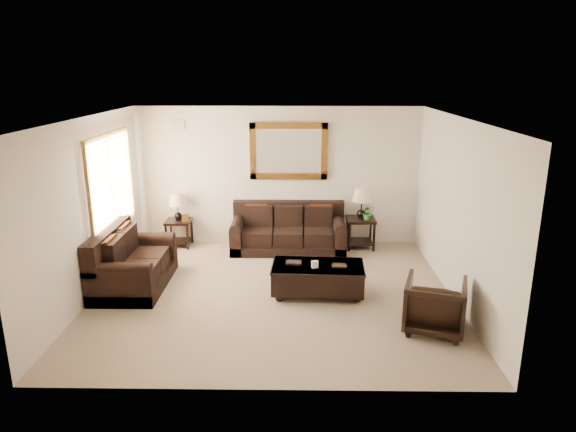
{
  "coord_description": "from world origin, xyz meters",
  "views": [
    {
      "loc": [
        0.35,
        -7.35,
        3.36
      ],
      "look_at": [
        0.23,
        0.6,
        1.09
      ],
      "focal_mm": 32.0,
      "sensor_mm": 36.0,
      "label": 1
    }
  ],
  "objects_px": {
    "armchair": "(435,303)",
    "loveseat": "(130,266)",
    "coffee_table": "(318,276)",
    "end_table_right": "(361,209)",
    "end_table_left": "(178,212)",
    "sofa": "(288,233)"
  },
  "relations": [
    {
      "from": "armchair",
      "to": "loveseat",
      "type": "bearing_deg",
      "value": 0.69
    },
    {
      "from": "sofa",
      "to": "end_table_left",
      "type": "bearing_deg",
      "value": 176.15
    },
    {
      "from": "end_table_right",
      "to": "armchair",
      "type": "height_order",
      "value": "end_table_right"
    },
    {
      "from": "end_table_right",
      "to": "coffee_table",
      "type": "height_order",
      "value": "end_table_right"
    },
    {
      "from": "end_table_left",
      "to": "coffee_table",
      "type": "height_order",
      "value": "end_table_left"
    },
    {
      "from": "end_table_left",
      "to": "armchair",
      "type": "bearing_deg",
      "value": -38.82
    },
    {
      "from": "loveseat",
      "to": "armchair",
      "type": "height_order",
      "value": "loveseat"
    },
    {
      "from": "coffee_table",
      "to": "armchair",
      "type": "height_order",
      "value": "armchair"
    },
    {
      "from": "end_table_left",
      "to": "armchair",
      "type": "relative_size",
      "value": 1.35
    },
    {
      "from": "end_table_left",
      "to": "armchair",
      "type": "distance_m",
      "value": 5.32
    },
    {
      "from": "end_table_right",
      "to": "armchair",
      "type": "relative_size",
      "value": 1.52
    },
    {
      "from": "end_table_left",
      "to": "coffee_table",
      "type": "relative_size",
      "value": 0.74
    },
    {
      "from": "loveseat",
      "to": "end_table_left",
      "type": "distance_m",
      "value": 2.01
    },
    {
      "from": "coffee_table",
      "to": "loveseat",
      "type": "bearing_deg",
      "value": 177.93
    },
    {
      "from": "sofa",
      "to": "coffee_table",
      "type": "distance_m",
      "value": 2.13
    },
    {
      "from": "armchair",
      "to": "coffee_table",
      "type": "bearing_deg",
      "value": -18.72
    },
    {
      "from": "armchair",
      "to": "end_table_right",
      "type": "bearing_deg",
      "value": -62.14
    },
    {
      "from": "end_table_left",
      "to": "end_table_right",
      "type": "xyz_separation_m",
      "value": [
        3.55,
        -0.03,
        0.08
      ]
    },
    {
      "from": "coffee_table",
      "to": "armchair",
      "type": "distance_m",
      "value": 1.88
    },
    {
      "from": "end_table_right",
      "to": "coffee_table",
      "type": "xyz_separation_m",
      "value": [
        -0.92,
        -2.19,
        -0.48
      ]
    },
    {
      "from": "sofa",
      "to": "coffee_table",
      "type": "bearing_deg",
      "value": -76.85
    },
    {
      "from": "sofa",
      "to": "end_table_right",
      "type": "height_order",
      "value": "end_table_right"
    }
  ]
}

